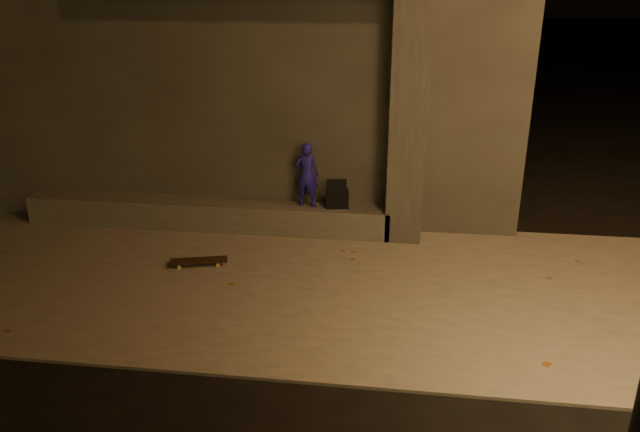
# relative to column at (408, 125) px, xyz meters

# --- Properties ---
(ground) EXTENTS (120.00, 120.00, 0.00)m
(ground) POSITION_rel_column_xyz_m (-1.70, -3.75, -1.84)
(ground) COLOR black
(ground) RESTS_ON ground
(sidewalk) EXTENTS (11.00, 4.40, 0.04)m
(sidewalk) POSITION_rel_column_xyz_m (-1.70, -1.75, -1.82)
(sidewalk) COLOR #625E56
(sidewalk) RESTS_ON ground
(building) EXTENTS (9.00, 5.10, 5.22)m
(building) POSITION_rel_column_xyz_m (-2.70, 2.74, 0.77)
(building) COLOR #373432
(building) RESTS_ON ground
(ledge) EXTENTS (6.00, 0.55, 0.45)m
(ledge) POSITION_rel_column_xyz_m (-3.20, 0.00, -1.58)
(ledge) COLOR #4A4743
(ledge) RESTS_ON sidewalk
(column) EXTENTS (0.55, 0.55, 3.60)m
(column) POSITION_rel_column_xyz_m (0.00, 0.00, 0.00)
(column) COLOR #373432
(column) RESTS_ON sidewalk
(skateboarder) EXTENTS (0.40, 0.29, 1.03)m
(skateboarder) POSITION_rel_column_xyz_m (-1.53, 0.00, -0.83)
(skateboarder) COLOR #1D168F
(skateboarder) RESTS_ON ledge
(backpack) EXTENTS (0.38, 0.28, 0.49)m
(backpack) POSITION_rel_column_xyz_m (-1.05, -0.00, -1.18)
(backpack) COLOR black
(backpack) RESTS_ON ledge
(skateboard) EXTENTS (0.84, 0.41, 0.09)m
(skateboard) POSITION_rel_column_xyz_m (-2.88, -1.46, -1.73)
(skateboard) COLOR black
(skateboard) RESTS_ON sidewalk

